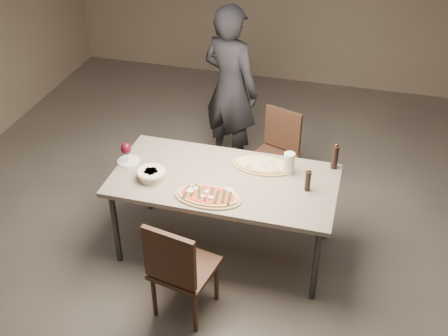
% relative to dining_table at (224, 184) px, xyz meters
% --- Properties ---
extents(room, '(7.00, 7.00, 7.00)m').
position_rel_dining_table_xyz_m(room, '(0.00, 0.00, 0.71)').
color(room, '#59544D').
rests_on(room, ground).
extents(dining_table, '(1.80, 0.90, 0.75)m').
position_rel_dining_table_xyz_m(dining_table, '(0.00, 0.00, 0.00)').
color(dining_table, gray).
rests_on(dining_table, ground).
extents(zucchini_pizza, '(0.53, 0.29, 0.05)m').
position_rel_dining_table_xyz_m(zucchini_pizza, '(-0.05, -0.28, 0.07)').
color(zucchini_pizza, tan).
rests_on(zucchini_pizza, dining_table).
extents(ham_pizza, '(0.51, 0.28, 0.04)m').
position_rel_dining_table_xyz_m(ham_pizza, '(0.26, 0.24, 0.07)').
color(ham_pizza, tan).
rests_on(ham_pizza, dining_table).
extents(bread_basket, '(0.23, 0.23, 0.08)m').
position_rel_dining_table_xyz_m(bread_basket, '(-0.56, -0.16, 0.11)').
color(bread_basket, beige).
rests_on(bread_basket, dining_table).
extents(oil_dish, '(0.12, 0.12, 0.01)m').
position_rel_dining_table_xyz_m(oil_dish, '(0.07, -0.19, 0.06)').
color(oil_dish, white).
rests_on(oil_dish, dining_table).
extents(pepper_mill_left, '(0.05, 0.05, 0.19)m').
position_rel_dining_table_xyz_m(pepper_mill_left, '(0.66, 0.02, 0.15)').
color(pepper_mill_left, black).
rests_on(pepper_mill_left, dining_table).
extents(pepper_mill_right, '(0.06, 0.06, 0.23)m').
position_rel_dining_table_xyz_m(pepper_mill_right, '(0.83, 0.38, 0.17)').
color(pepper_mill_right, black).
rests_on(pepper_mill_right, dining_table).
extents(carafe, '(0.09, 0.09, 0.19)m').
position_rel_dining_table_xyz_m(carafe, '(0.48, 0.21, 0.15)').
color(carafe, silver).
rests_on(carafe, dining_table).
extents(wine_glass, '(0.09, 0.09, 0.20)m').
position_rel_dining_table_xyz_m(wine_glass, '(-0.83, -0.00, 0.19)').
color(wine_glass, silver).
rests_on(wine_glass, dining_table).
extents(side_plate, '(0.19, 0.19, 0.01)m').
position_rel_dining_table_xyz_m(side_plate, '(-0.83, 0.02, 0.06)').
color(side_plate, white).
rests_on(side_plate, dining_table).
extents(chair_near, '(0.50, 0.50, 0.90)m').
position_rel_dining_table_xyz_m(chair_near, '(-0.12, -0.80, -0.19)').
color(chair_near, '#3F271A').
rests_on(chair_near, ground).
extents(chair_far, '(0.50, 0.50, 0.84)m').
position_rel_dining_table_xyz_m(chair_far, '(0.26, 1.00, -0.22)').
color(chair_far, '#3F271A').
rests_on(chair_far, ground).
extents(diner, '(0.74, 0.62, 1.71)m').
position_rel_dining_table_xyz_m(diner, '(-0.30, 1.35, 0.16)').
color(diner, black).
rests_on(diner, ground).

